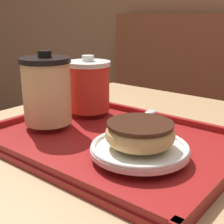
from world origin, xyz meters
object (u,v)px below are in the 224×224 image
object	(u,v)px
coffee_cup_front	(47,90)
coffee_cup_rear	(89,86)
spoon	(146,115)
donut_chocolate_glazed	(140,133)

from	to	relation	value
coffee_cup_front	coffee_cup_rear	size ratio (longest dim) A/B	1.16
spoon	coffee_cup_front	bearing A→B (deg)	141.60
spoon	donut_chocolate_glazed	bearing A→B (deg)	-146.94
coffee_cup_rear	donut_chocolate_glazed	world-z (taller)	coffee_cup_rear
coffee_cup_front	spoon	world-z (taller)	coffee_cup_front
coffee_cup_front	spoon	distance (m)	0.22
coffee_cup_rear	donut_chocolate_glazed	bearing A→B (deg)	-28.63
coffee_cup_front	spoon	size ratio (longest dim) A/B	1.09
coffee_cup_front	coffee_cup_rear	xyz separation A→B (m)	(0.00, 0.12, -0.01)
spoon	coffee_cup_rear	bearing A→B (deg)	109.09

